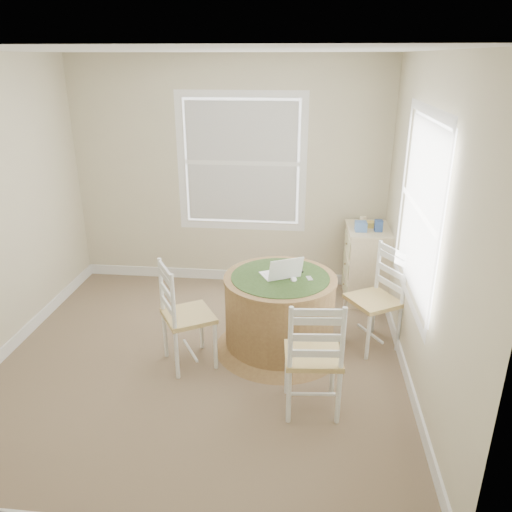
# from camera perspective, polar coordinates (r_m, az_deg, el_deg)

# --- Properties ---
(room) EXTENTS (3.64, 3.64, 2.64)m
(room) POSITION_cam_1_polar(r_m,az_deg,el_deg) (4.18, -4.32, 4.24)
(room) COLOR #857355
(room) RESTS_ON ground
(round_table) EXTENTS (1.20, 1.20, 0.73)m
(round_table) POSITION_cam_1_polar(r_m,az_deg,el_deg) (4.61, 2.72, -6.13)
(round_table) COLOR olive
(round_table) RESTS_ON ground
(chair_left) EXTENTS (0.56, 0.57, 0.95)m
(chair_left) POSITION_cam_1_polar(r_m,az_deg,el_deg) (4.39, -7.74, -6.73)
(chair_left) COLOR white
(chair_left) RESTS_ON ground
(chair_near) EXTENTS (0.45, 0.43, 0.95)m
(chair_near) POSITION_cam_1_polar(r_m,az_deg,el_deg) (3.84, 6.53, -11.18)
(chair_near) COLOR white
(chair_near) RESTS_ON ground
(chair_right) EXTENTS (0.56, 0.57, 0.95)m
(chair_right) POSITION_cam_1_polar(r_m,az_deg,el_deg) (4.73, 13.27, -4.92)
(chair_right) COLOR white
(chair_right) RESTS_ON ground
(laptop) EXTENTS (0.41, 0.39, 0.22)m
(laptop) POSITION_cam_1_polar(r_m,az_deg,el_deg) (4.46, 2.89, -1.98)
(laptop) COLOR white
(laptop) RESTS_ON round_table
(mouse) EXTENTS (0.08, 0.10, 0.03)m
(mouse) POSITION_cam_1_polar(r_m,az_deg,el_deg) (4.40, 4.32, -2.69)
(mouse) COLOR white
(mouse) RESTS_ON round_table
(phone) EXTENTS (0.07, 0.10, 0.02)m
(phone) POSITION_cam_1_polar(r_m,az_deg,el_deg) (4.45, 6.13, -2.60)
(phone) COLOR #B7BABF
(phone) RESTS_ON round_table
(keys) EXTENTS (0.07, 0.06, 0.02)m
(keys) POSITION_cam_1_polar(r_m,az_deg,el_deg) (4.57, 5.00, -1.81)
(keys) COLOR black
(keys) RESTS_ON round_table
(corner_chest) EXTENTS (0.50, 0.65, 0.84)m
(corner_chest) POSITION_cam_1_polar(r_m,az_deg,el_deg) (5.67, 12.45, -0.86)
(corner_chest) COLOR beige
(corner_chest) RESTS_ON ground
(tissue_box) EXTENTS (0.12, 0.12, 0.10)m
(tissue_box) POSITION_cam_1_polar(r_m,az_deg,el_deg) (5.39, 11.81, 3.31)
(tissue_box) COLOR #567FC5
(tissue_box) RESTS_ON corner_chest
(box_yellow) EXTENTS (0.15, 0.11, 0.06)m
(box_yellow) POSITION_cam_1_polar(r_m,az_deg,el_deg) (5.56, 13.35, 3.54)
(box_yellow) COLOR #DEBD4E
(box_yellow) RESTS_ON corner_chest
(box_blue) EXTENTS (0.08, 0.08, 0.12)m
(box_blue) POSITION_cam_1_polar(r_m,az_deg,el_deg) (5.42, 13.91, 3.35)
(box_blue) COLOR #335399
(box_blue) RESTS_ON corner_chest
(cup_cream) EXTENTS (0.07, 0.07, 0.09)m
(cup_cream) POSITION_cam_1_polar(r_m,az_deg,el_deg) (5.64, 12.08, 4.05)
(cup_cream) COLOR beige
(cup_cream) RESTS_ON corner_chest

